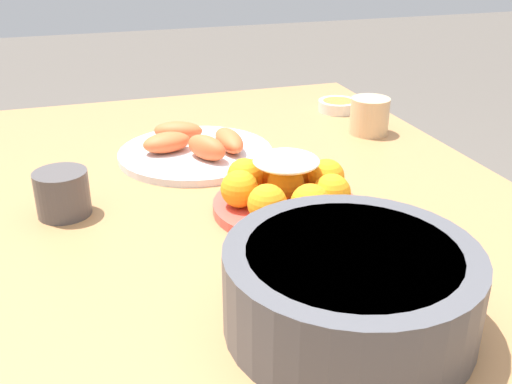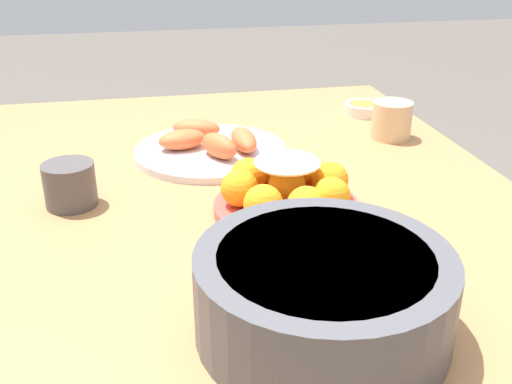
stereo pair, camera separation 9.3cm
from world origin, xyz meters
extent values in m
cylinder|color=#A87547|center=(-0.68, -0.47, 0.34)|extent=(0.06, 0.06, 0.68)
cylinder|color=#A87547|center=(-0.68, 0.47, 0.34)|extent=(0.06, 0.06, 0.68)
cube|color=#A87547|center=(0.00, 0.00, 0.69)|extent=(1.45, 1.04, 0.03)
cylinder|color=#E04C42|center=(0.00, 0.10, 0.71)|extent=(0.23, 0.23, 0.02)
sphere|color=orange|center=(0.07, 0.11, 0.75)|extent=(0.06, 0.06, 0.06)
sphere|color=orange|center=(0.05, 0.15, 0.75)|extent=(0.06, 0.06, 0.06)
sphere|color=orange|center=(-0.01, 0.17, 0.75)|extent=(0.06, 0.06, 0.06)
sphere|color=orange|center=(-0.06, 0.15, 0.75)|extent=(0.06, 0.06, 0.06)
sphere|color=orange|center=(-0.07, 0.09, 0.75)|extent=(0.06, 0.06, 0.06)
sphere|color=orange|center=(-0.05, 0.05, 0.75)|extent=(0.06, 0.06, 0.06)
sphere|color=orange|center=(-0.01, 0.02, 0.75)|extent=(0.06, 0.06, 0.06)
sphere|color=orange|center=(0.06, 0.05, 0.75)|extent=(0.06, 0.06, 0.06)
ellipsoid|color=white|center=(0.00, 0.10, 0.79)|extent=(0.10, 0.10, 0.02)
sphere|color=orange|center=(0.00, 0.10, 0.75)|extent=(0.06, 0.06, 0.06)
cylinder|color=#4C4C51|center=(0.30, 0.06, 0.76)|extent=(0.29, 0.29, 0.10)
cylinder|color=brown|center=(0.30, 0.06, 0.80)|extent=(0.23, 0.23, 0.01)
cylinder|color=silver|center=(-0.47, 0.41, 0.72)|extent=(0.09, 0.09, 0.03)
cylinder|color=olive|center=(-0.47, 0.41, 0.73)|extent=(0.07, 0.07, 0.01)
cylinder|color=silver|center=(-0.28, 0.01, 0.71)|extent=(0.30, 0.30, 0.01)
ellipsoid|color=#E06033|center=(-0.22, 0.02, 0.74)|extent=(0.10, 0.08, 0.05)
ellipsoid|color=#E06033|center=(-0.26, 0.08, 0.74)|extent=(0.11, 0.05, 0.04)
ellipsoid|color=#E06033|center=(-0.35, -0.01, 0.74)|extent=(0.08, 0.11, 0.04)
ellipsoid|color=#E06033|center=(-0.28, -0.04, 0.74)|extent=(0.07, 0.10, 0.04)
cylinder|color=#4C4747|center=(-0.10, -0.24, 0.74)|extent=(0.08, 0.08, 0.07)
cylinder|color=#DBB27F|center=(-0.30, 0.40, 0.74)|extent=(0.08, 0.08, 0.08)
camera|label=1|loc=(0.80, -0.21, 1.13)|focal=42.00mm
camera|label=2|loc=(0.83, -0.12, 1.13)|focal=42.00mm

